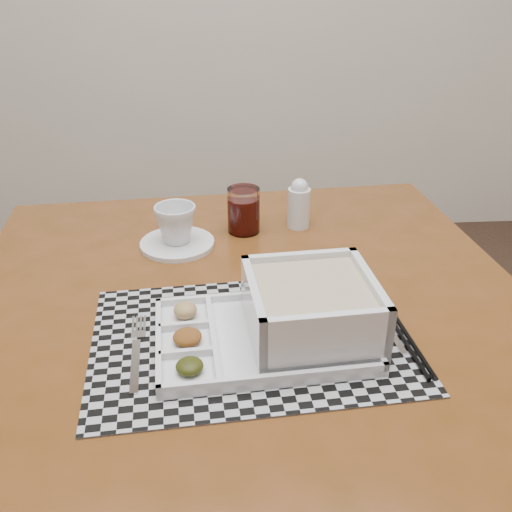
{
  "coord_description": "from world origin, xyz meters",
  "views": [
    {
      "loc": [
        0.47,
        -0.13,
        1.26
      ],
      "look_at": [
        0.53,
        0.68,
        0.82
      ],
      "focal_mm": 40.0,
      "sensor_mm": 36.0,
      "label": 1
    }
  ],
  "objects_px": {
    "juice_glass": "(244,212)",
    "creamer_bottle": "(299,204)",
    "dining_table": "(251,336)",
    "serving_tray": "(298,316)",
    "cup": "(176,224)"
  },
  "relations": [
    {
      "from": "juice_glass",
      "to": "creamer_bottle",
      "type": "relative_size",
      "value": 0.88
    },
    {
      "from": "dining_table",
      "to": "serving_tray",
      "type": "height_order",
      "value": "serving_tray"
    },
    {
      "from": "juice_glass",
      "to": "cup",
      "type": "bearing_deg",
      "value": -156.59
    },
    {
      "from": "cup",
      "to": "creamer_bottle",
      "type": "distance_m",
      "value": 0.27
    },
    {
      "from": "creamer_bottle",
      "to": "serving_tray",
      "type": "bearing_deg",
      "value": -98.01
    },
    {
      "from": "juice_glass",
      "to": "creamer_bottle",
      "type": "distance_m",
      "value": 0.12
    },
    {
      "from": "dining_table",
      "to": "juice_glass",
      "type": "bearing_deg",
      "value": 89.28
    },
    {
      "from": "serving_tray",
      "to": "dining_table",
      "type": "bearing_deg",
      "value": 119.44
    },
    {
      "from": "serving_tray",
      "to": "juice_glass",
      "type": "xyz_separation_m",
      "value": [
        -0.06,
        0.39,
        0.0
      ]
    },
    {
      "from": "dining_table",
      "to": "juice_glass",
      "type": "xyz_separation_m",
      "value": [
        0.0,
        0.27,
        0.12
      ]
    },
    {
      "from": "serving_tray",
      "to": "creamer_bottle",
      "type": "height_order",
      "value": "creamer_bottle"
    },
    {
      "from": "cup",
      "to": "juice_glass",
      "type": "bearing_deg",
      "value": 6.97
    },
    {
      "from": "cup",
      "to": "juice_glass",
      "type": "height_order",
      "value": "juice_glass"
    },
    {
      "from": "serving_tray",
      "to": "cup",
      "type": "relative_size",
      "value": 4.11
    },
    {
      "from": "dining_table",
      "to": "serving_tray",
      "type": "bearing_deg",
      "value": -60.56
    }
  ]
}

